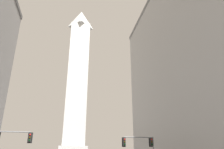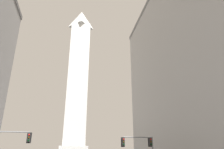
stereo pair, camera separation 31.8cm
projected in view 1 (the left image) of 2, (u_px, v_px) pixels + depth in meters
name	position (u px, v px, depth m)	size (l,w,h in m)	color
building_right	(224.00, 59.00, 37.18)	(19.33, 49.31, 36.24)	#B2AFAA
obelisk	(77.00, 83.00, 79.36)	(8.96, 8.96, 60.02)	silver
traffic_light_mid_left	(7.00, 142.00, 26.78)	(4.62, 0.51, 5.46)	slate
traffic_light_mid_right	(143.00, 146.00, 30.83)	(4.78, 0.52, 5.21)	slate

